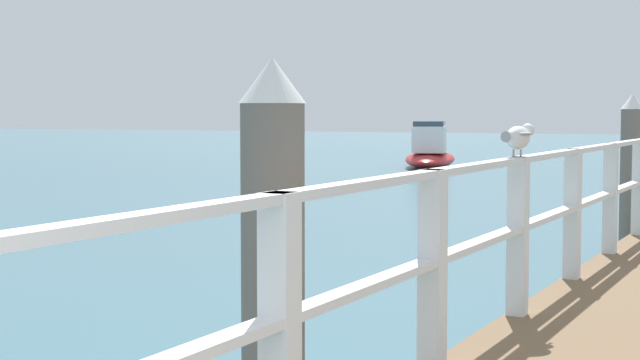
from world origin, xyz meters
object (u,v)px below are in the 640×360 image
(dock_piling_far, at_px, (631,172))
(boat_4, at_px, (430,152))
(seagull_foreground, at_px, (518,136))
(dock_piling_near, at_px, (273,286))

(dock_piling_far, distance_m, boat_4, 19.26)
(seagull_foreground, bearing_deg, dock_piling_near, -93.21)
(seagull_foreground, relative_size, boat_4, 0.08)
(dock_piling_near, height_order, boat_4, dock_piling_near)
(dock_piling_near, relative_size, boat_4, 0.35)
(seagull_foreground, xyz_separation_m, boat_4, (-9.46, 23.62, -1.13))
(dock_piling_near, distance_m, seagull_foreground, 2.63)
(dock_piling_far, bearing_deg, dock_piling_near, -90.00)
(dock_piling_near, bearing_deg, dock_piling_far, 90.00)
(dock_piling_far, height_order, boat_4, dock_piling_far)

